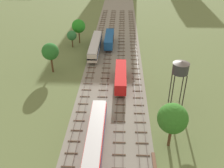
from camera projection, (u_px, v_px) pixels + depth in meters
ground_plane at (114, 68)px, 72.52m from camera, size 480.00×480.00×0.00m
ballast_bed at (114, 68)px, 72.52m from camera, size 16.75×176.00×0.01m
track_far_left at (92, 65)px, 73.53m from camera, size 2.40×126.00×0.29m
track_left at (107, 65)px, 73.38m from camera, size 2.40×126.00×0.29m
track_centre_left at (121, 66)px, 73.23m from camera, size 2.40×126.00×0.29m
track_centre at (135, 66)px, 73.08m from camera, size 2.40×126.00×0.29m
diesel_railcar_left_nearest at (95, 140)px, 43.27m from camera, size 2.96×20.50×3.80m
freight_boxcar_centre_left_near at (121, 76)px, 63.03m from camera, size 2.87×14.00×3.60m
diesel_railcar_far_left_mid at (95, 45)px, 80.28m from camera, size 2.96×20.50×3.80m
freight_boxcar_left_midfar at (109, 39)px, 85.53m from camera, size 2.87×14.00×3.60m
water_tower at (181, 69)px, 51.65m from camera, size 3.54×3.54×11.13m
lineside_tree_0 at (72, 36)px, 83.63m from camera, size 3.28×3.28×5.80m
lineside_tree_1 at (79, 26)px, 85.87m from camera, size 4.68×4.68×8.50m
lineside_tree_2 at (173, 119)px, 42.57m from camera, size 5.37×5.37×9.01m
lineside_tree_3 at (50, 52)px, 67.16m from camera, size 4.65×4.65×8.53m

